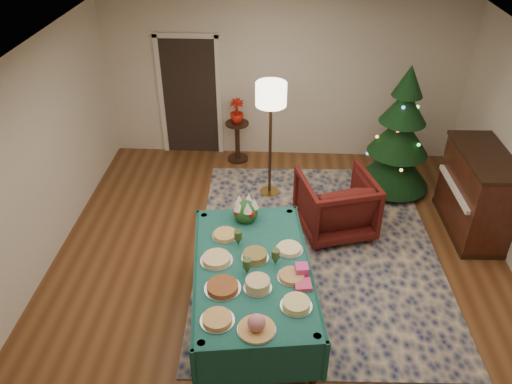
# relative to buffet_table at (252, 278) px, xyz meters

# --- Properties ---
(room_shell) EXTENTS (7.00, 7.00, 7.00)m
(room_shell) POSITION_rel_buffet_table_xyz_m (0.29, 0.54, 0.68)
(room_shell) COLOR #593319
(room_shell) RESTS_ON ground
(doorway) EXTENTS (1.08, 0.04, 2.16)m
(doorway) POSITION_rel_buffet_table_xyz_m (-1.31, 4.02, 0.43)
(doorway) COLOR black
(doorway) RESTS_ON ground
(rug) EXTENTS (3.34, 4.30, 0.02)m
(rug) POSITION_rel_buffet_table_xyz_m (0.80, 1.33, -0.66)
(rug) COLOR #111C43
(rug) RESTS_ON ground
(buffet_table) EXTENTS (1.52, 2.29, 0.84)m
(buffet_table) POSITION_rel_buffet_table_xyz_m (0.00, 0.00, 0.00)
(buffet_table) COLOR black
(buffet_table) RESTS_ON ground
(platter_0) EXTENTS (0.33, 0.33, 0.05)m
(platter_0) POSITION_rel_buffet_table_xyz_m (-0.28, -0.77, 0.19)
(platter_0) COLOR silver
(platter_0) RESTS_ON buffet_table
(platter_1) EXTENTS (0.36, 0.36, 0.18)m
(platter_1) POSITION_rel_buffet_table_xyz_m (0.09, -0.86, 0.24)
(platter_1) COLOR silver
(platter_1) RESTS_ON buffet_table
(platter_2) EXTENTS (0.31, 0.31, 0.07)m
(platter_2) POSITION_rel_buffet_table_xyz_m (0.45, -0.55, 0.20)
(platter_2) COLOR silver
(platter_2) RESTS_ON buffet_table
(platter_3) EXTENTS (0.37, 0.37, 0.06)m
(platter_3) POSITION_rel_buffet_table_xyz_m (-0.28, -0.35, 0.19)
(platter_3) COLOR silver
(platter_3) RESTS_ON buffet_table
(platter_4) EXTENTS (0.29, 0.29, 0.11)m
(platter_4) POSITION_rel_buffet_table_xyz_m (0.07, -0.32, 0.22)
(platter_4) COLOR silver
(platter_4) RESTS_ON buffet_table
(platter_5) EXTENTS (0.31, 0.31, 0.05)m
(platter_5) POSITION_rel_buffet_table_xyz_m (0.41, -0.15, 0.19)
(platter_5) COLOR silver
(platter_5) RESTS_ON buffet_table
(platter_6) EXTENTS (0.35, 0.35, 0.06)m
(platter_6) POSITION_rel_buffet_table_xyz_m (-0.39, 0.07, 0.19)
(platter_6) COLOR silver
(platter_6) RESTS_ON buffet_table
(platter_7) EXTENTS (0.30, 0.30, 0.08)m
(platter_7) POSITION_rel_buffet_table_xyz_m (0.02, 0.13, 0.20)
(platter_7) COLOR silver
(platter_7) RESTS_ON buffet_table
(platter_8) EXTENTS (0.31, 0.31, 0.05)m
(platter_8) POSITION_rel_buffet_table_xyz_m (0.39, 0.29, 0.19)
(platter_8) COLOR silver
(platter_8) RESTS_ON buffet_table
(platter_9) EXTENTS (0.31, 0.31, 0.05)m
(platter_9) POSITION_rel_buffet_table_xyz_m (-0.34, 0.50, 0.19)
(platter_9) COLOR silver
(platter_9) RESTS_ON buffet_table
(goblet_0) EXTENTS (0.09, 0.09, 0.20)m
(goblet_0) POSITION_rel_buffet_table_xyz_m (-0.18, 0.35, 0.27)
(goblet_0) COLOR #2D471E
(goblet_0) RESTS_ON buffet_table
(goblet_1) EXTENTS (0.09, 0.09, 0.20)m
(goblet_1) POSITION_rel_buffet_table_xyz_m (0.24, 0.05, 0.27)
(goblet_1) COLOR #2D471E
(goblet_1) RESTS_ON buffet_table
(goblet_2) EXTENTS (0.09, 0.09, 0.20)m
(goblet_2) POSITION_rel_buffet_table_xyz_m (-0.05, -0.12, 0.27)
(goblet_2) COLOR #2D471E
(goblet_2) RESTS_ON buffet_table
(napkin_stack) EXTENTS (0.19, 0.19, 0.04)m
(napkin_stack) POSITION_rel_buffet_table_xyz_m (0.53, -0.27, 0.19)
(napkin_stack) COLOR #D93C6B
(napkin_stack) RESTS_ON buffet_table
(gift_box) EXTENTS (0.15, 0.15, 0.11)m
(gift_box) POSITION_rel_buffet_table_xyz_m (0.52, -0.09, 0.22)
(gift_box) COLOR #DC3D94
(gift_box) RESTS_ON buffet_table
(centerpiece) EXTENTS (0.30, 0.30, 0.35)m
(centerpiece) POSITION_rel_buffet_table_xyz_m (-0.13, 0.83, 0.31)
(centerpiece) COLOR #1E4C1E
(centerpiece) RESTS_ON buffet_table
(armchair) EXTENTS (1.16, 1.12, 0.98)m
(armchair) POSITION_rel_buffet_table_xyz_m (1.06, 1.78, -0.18)
(armchair) COLOR #4B1310
(armchair) RESTS_ON ground
(floor_lamp) EXTENTS (0.45, 0.45, 1.84)m
(floor_lamp) POSITION_rel_buffet_table_xyz_m (0.11, 2.69, 0.89)
(floor_lamp) COLOR #A57F3F
(floor_lamp) RESTS_ON ground
(side_table) EXTENTS (0.40, 0.40, 0.72)m
(side_table) POSITION_rel_buffet_table_xyz_m (-0.48, 3.74, -0.32)
(side_table) COLOR black
(side_table) RESTS_ON ground
(potted_plant) EXTENTS (0.24, 0.42, 0.24)m
(potted_plant) POSITION_rel_buffet_table_xyz_m (-0.48, 3.74, 0.16)
(potted_plant) COLOR #B2190C
(potted_plant) RESTS_ON side_table
(christmas_tree) EXTENTS (1.47, 1.47, 2.05)m
(christmas_tree) POSITION_rel_buffet_table_xyz_m (2.07, 2.93, 0.25)
(christmas_tree) COLOR black
(christmas_tree) RESTS_ON ground
(piano) EXTENTS (0.70, 1.43, 1.22)m
(piano) POSITION_rel_buffet_table_xyz_m (2.98, 1.91, -0.07)
(piano) COLOR black
(piano) RESTS_ON ground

